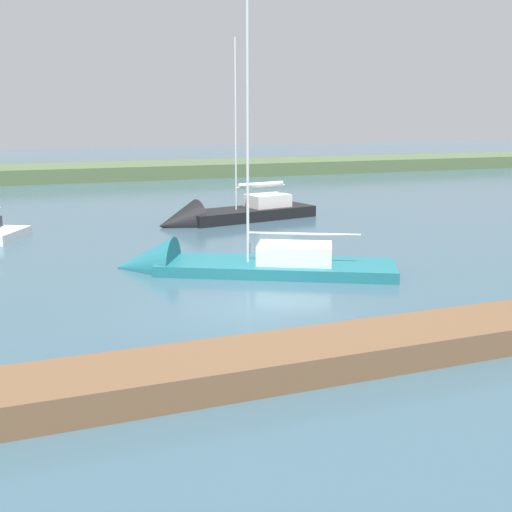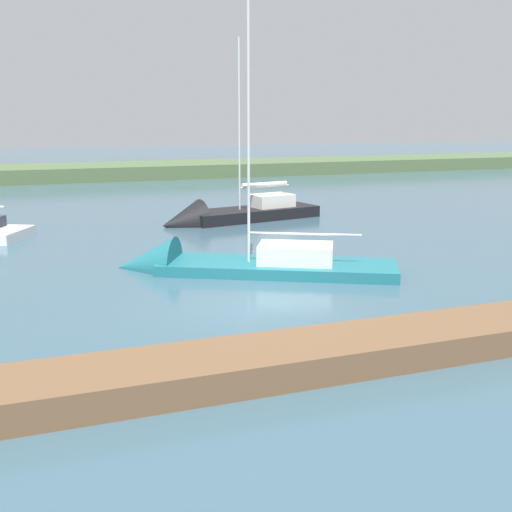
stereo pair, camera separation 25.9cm
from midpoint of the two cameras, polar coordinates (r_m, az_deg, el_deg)
The scene contains 5 objects.
ground_plane at distance 17.73m, azimuth -0.43°, elevation -4.66°, with size 200.00×200.00×0.00m, color #385666.
far_shoreline at distance 57.13m, azimuth -14.36°, elevation 6.97°, with size 180.00×8.00×2.40m, color #4C603D.
dock_pier at distance 13.50m, azimuth 6.42°, elevation -8.99°, with size 26.62×1.92×0.63m, color brown.
sailboat_inner_slip at distance 32.12m, azimuth -2.34°, elevation 3.53°, with size 9.05×4.04×10.23m.
sailboat_mid_channel at distance 21.72m, azimuth -2.62°, elevation -1.14°, with size 9.79×6.59×10.91m.
Camera 2 is at (5.55, 16.00, 5.28)m, focal length 43.31 mm.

